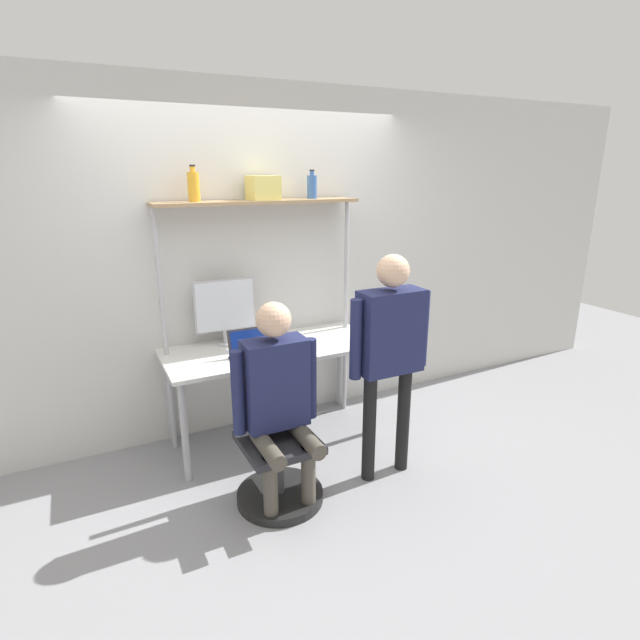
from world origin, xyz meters
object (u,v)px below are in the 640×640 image
(storage_box, at_px, (263,188))
(bottle_amber, at_px, (194,186))
(monitor, at_px, (225,309))
(office_chair, at_px, (277,460))
(person_standing, at_px, (390,341))
(laptop, at_px, (253,350))
(cell_phone, at_px, (287,352))
(bottle_blue, at_px, (312,186))
(person_seated, at_px, (278,391))

(storage_box, bearing_deg, bottle_amber, 180.00)
(monitor, relative_size, office_chair, 0.57)
(person_standing, bearing_deg, storage_box, 115.39)
(office_chair, relative_size, bottle_amber, 3.63)
(monitor, xyz_separation_m, office_chair, (0.02, -0.95, -0.78))
(person_standing, bearing_deg, monitor, 127.73)
(monitor, xyz_separation_m, bottle_amber, (-0.18, -0.03, 0.91))
(laptop, distance_m, storage_box, 1.18)
(laptop, xyz_separation_m, storage_box, (0.24, 0.34, 1.11))
(person_standing, distance_m, storage_box, 1.46)
(cell_phone, xyz_separation_m, bottle_amber, (-0.52, 0.35, 1.18))
(cell_phone, xyz_separation_m, person_standing, (0.46, -0.65, 0.22))
(cell_phone, bearing_deg, bottle_blue, 43.12)
(laptop, relative_size, cell_phone, 2.23)
(bottle_amber, bearing_deg, storage_box, 0.00)
(bottle_amber, bearing_deg, person_standing, -45.68)
(bottle_amber, bearing_deg, cell_phone, -34.02)
(monitor, relative_size, storage_box, 2.28)
(monitor, relative_size, person_seated, 0.38)
(person_standing, bearing_deg, person_seated, 177.04)
(monitor, distance_m, bottle_blue, 1.15)
(monitor, bearing_deg, person_seated, -88.57)
(laptop, xyz_separation_m, bottle_blue, (0.64, 0.34, 1.12))
(cell_phone, height_order, person_standing, person_standing)
(office_chair, height_order, bottle_amber, bottle_amber)
(monitor, height_order, cell_phone, monitor)
(bottle_blue, xyz_separation_m, storage_box, (-0.40, 0.00, -0.01))
(bottle_amber, bearing_deg, office_chair, -77.48)
(bottle_blue, bearing_deg, storage_box, 180.00)
(cell_phone, xyz_separation_m, office_chair, (-0.32, -0.57, -0.50))
(person_standing, xyz_separation_m, storage_box, (-0.48, 1.01, 0.94))
(person_seated, bearing_deg, bottle_amber, 101.97)
(cell_phone, height_order, storage_box, storage_box)
(person_seated, height_order, storage_box, storage_box)
(laptop, height_order, storage_box, storage_box)
(cell_phone, bearing_deg, person_standing, -54.90)
(office_chair, xyz_separation_m, storage_box, (0.30, 0.92, 1.67))
(person_standing, bearing_deg, bottle_blue, 94.61)
(bottle_amber, distance_m, storage_box, 0.51)
(storage_box, bearing_deg, laptop, -125.68)
(monitor, relative_size, laptop, 1.52)
(monitor, distance_m, storage_box, 0.94)
(monitor, relative_size, person_standing, 0.33)
(laptop, xyz_separation_m, bottle_amber, (-0.26, 0.34, 1.13))
(person_seated, xyz_separation_m, person_standing, (0.78, -0.04, 0.22))
(person_standing, height_order, storage_box, storage_box)
(cell_phone, height_order, office_chair, office_chair)
(office_chair, bearing_deg, bottle_amber, 102.52)
(bottle_blue, distance_m, bottle_amber, 0.90)
(laptop, bearing_deg, monitor, 102.86)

